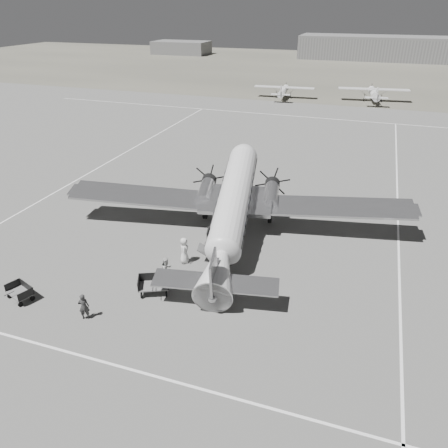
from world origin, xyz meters
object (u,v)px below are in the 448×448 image
(shed_secondary, at_px, (181,48))
(light_plane_left, at_px, (284,92))
(light_plane_right, at_px, (373,95))
(ground_crew, at_px, (84,307))
(dc3_airliner, at_px, (233,208))
(passenger, at_px, (184,250))
(baggage_cart_far, at_px, (20,293))
(hangar_main, at_px, (371,48))
(ramp_agent, at_px, (167,270))
(baggage_cart_near, at_px, (154,285))

(shed_secondary, height_order, light_plane_left, shed_secondary)
(light_plane_right, height_order, ground_crew, light_plane_right)
(dc3_airliner, xyz_separation_m, passenger, (-2.07, -4.17, -1.62))
(shed_secondary, height_order, baggage_cart_far, shed_secondary)
(hangar_main, height_order, ramp_agent, hangar_main)
(light_plane_left, height_order, baggage_cart_far, light_plane_left)
(baggage_cart_near, distance_m, ground_crew, 4.25)
(dc3_airliner, distance_m, ground_crew, 12.53)
(dc3_airliner, height_order, ramp_agent, dc3_airliner)
(hangar_main, xyz_separation_m, ramp_agent, (-6.89, -126.69, -2.44))
(baggage_cart_near, bearing_deg, hangar_main, 62.40)
(light_plane_right, bearing_deg, ground_crew, -108.60)
(light_plane_right, xyz_separation_m, ramp_agent, (-10.09, -61.66, -0.40))
(ramp_agent, relative_size, passenger, 0.93)
(light_plane_right, xyz_separation_m, passenger, (-9.97, -59.20, -0.33))
(ground_crew, bearing_deg, hangar_main, -121.07)
(dc3_airliner, bearing_deg, baggage_cart_far, -141.38)
(ground_crew, height_order, ramp_agent, ramp_agent)
(light_plane_right, xyz_separation_m, baggage_cart_far, (-17.50, -66.17, -0.79))
(dc3_airliner, height_order, ground_crew, dc3_airliner)
(shed_secondary, height_order, baggage_cart_near, shed_secondary)
(hangar_main, distance_m, baggage_cart_near, 128.27)
(hangar_main, relative_size, light_plane_right, 3.47)
(hangar_main, xyz_separation_m, shed_secondary, (-60.00, -5.00, -1.30))
(passenger, bearing_deg, ramp_agent, 158.44)
(hangar_main, distance_m, ground_crew, 131.82)
(hangar_main, xyz_separation_m, passenger, (-6.76, -124.23, -2.38))
(dc3_airliner, bearing_deg, light_plane_right, 71.21)
(shed_secondary, distance_m, baggage_cart_near, 133.94)
(dc3_airliner, bearing_deg, shed_secondary, 105.04)
(dc3_airliner, height_order, passenger, dc3_airliner)
(light_plane_right, distance_m, baggage_cart_near, 63.86)
(baggage_cart_far, height_order, ground_crew, ground_crew)
(ramp_agent, bearing_deg, shed_secondary, 34.28)
(light_plane_right, height_order, passenger, light_plane_right)
(hangar_main, bearing_deg, ramp_agent, -93.11)
(hangar_main, relative_size, passenger, 22.79)
(ramp_agent, bearing_deg, light_plane_left, 15.85)
(passenger, bearing_deg, light_plane_right, -28.21)
(passenger, bearing_deg, ground_crew, 139.61)
(ramp_agent, bearing_deg, light_plane_right, 1.40)
(shed_secondary, bearing_deg, dc3_airliner, -64.33)
(ramp_agent, bearing_deg, dc3_airliner, -7.61)
(hangar_main, distance_m, light_plane_right, 65.14)
(shed_secondary, distance_m, ramp_agent, 132.78)
(shed_secondary, xyz_separation_m, light_plane_left, (47.73, -62.03, -0.87))
(passenger, bearing_deg, dc3_airliner, -45.04)
(dc3_airliner, height_order, baggage_cart_far, dc3_airliner)
(shed_secondary, distance_m, baggage_cart_far, 134.23)
(light_plane_left, height_order, baggage_cart_near, light_plane_left)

